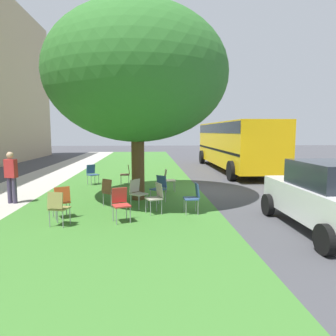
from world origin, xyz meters
The scene contains 18 objects.
ground centered at (0.00, 0.00, 0.00)m, with size 80.00×80.00×0.00m, color #424247.
grass_verge centered at (0.00, 3.20, 0.00)m, with size 48.00×6.00×0.01m, color #3D752D.
sidewalk_strip centered at (0.00, 7.60, 0.00)m, with size 48.00×2.80×0.01m, color #ADA89E.
street_tree centered at (-1.27, 2.62, 4.20)m, with size 6.01×6.01×6.43m.
chair_0 centered at (-3.25, 0.99, 0.52)m, with size 0.44×0.44×0.88m.
chair_1 centered at (1.90, 4.75, 0.52)m, with size 0.59×0.58×0.88m.
chair_2 centered at (-3.16, 2.05, 0.52)m, with size 0.54×0.54×0.88m.
chair_3 centered at (-3.51, 4.60, 0.52)m, with size 0.57×0.56×0.88m.
chair_4 centered at (-2.27, 3.48, 0.52)m, with size 0.59×0.59×0.88m.
chair_5 centered at (1.82, 3.23, 0.52)m, with size 0.45×0.45×0.88m.
chair_6 centered at (0.04, 1.50, 0.52)m, with size 0.44×0.44×0.88m.
chair_7 centered at (-2.48, 2.61, 0.52)m, with size 0.59×0.59×0.88m.
chair_8 centered at (-3.90, 2.99, 0.52)m, with size 0.54×0.53×0.88m.
chair_9 centered at (-4.23, 4.50, 0.52)m, with size 0.52×0.51×0.88m.
chair_10 centered at (-1.72, 1.90, 0.52)m, with size 0.59×0.59×0.88m.
parked_car centered at (-5.01, -1.94, 0.84)m, with size 3.70×1.92×1.65m.
school_bus centered at (6.51, -2.95, 1.76)m, with size 10.40×2.80×2.88m.
pedestrian_0 centered at (-1.61, 6.70, 0.93)m, with size 0.28×0.40×1.69m.
Camera 1 is at (-11.79, 2.28, 2.33)m, focal length 32.92 mm.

